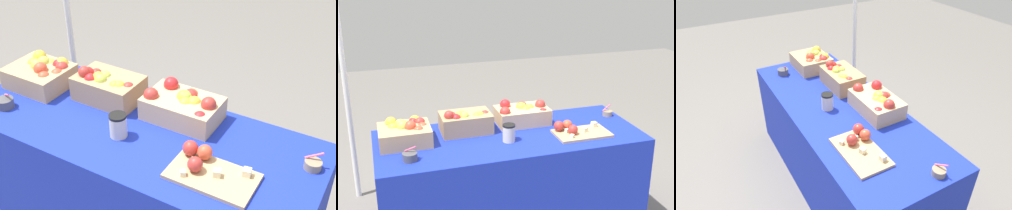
{
  "view_description": "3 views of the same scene",
  "coord_description": "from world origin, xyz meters",
  "views": [
    {
      "loc": [
        1.07,
        -1.52,
        2.08
      ],
      "look_at": [
        0.18,
        0.01,
        0.93
      ],
      "focal_mm": 47.69,
      "sensor_mm": 36.0,
      "label": 1
    },
    {
      "loc": [
        -0.92,
        -2.83,
        2.03
      ],
      "look_at": [
        -0.04,
        -0.03,
        0.98
      ],
      "focal_mm": 48.27,
      "sensor_mm": 36.0,
      "label": 2
    },
    {
      "loc": [
        1.66,
        -0.91,
        1.99
      ],
      "look_at": [
        0.07,
        -0.02,
        0.8
      ],
      "focal_mm": 32.44,
      "sensor_mm": 36.0,
      "label": 3
    }
  ],
  "objects": [
    {
      "name": "sample_bowl_mid",
      "position": [
        -0.73,
        -0.2,
        0.77
      ],
      "size": [
        0.09,
        0.09,
        0.09
      ],
      "color": "#4C4C51",
      "rests_on": "table"
    },
    {
      "name": "table",
      "position": [
        0.0,
        0.0,
        0.37
      ],
      "size": [
        1.9,
        0.76,
        0.74
      ],
      "primitive_type": "cube",
      "color": "#192DB7",
      "rests_on": "ground_plane"
    },
    {
      "name": "cutting_board_front",
      "position": [
        0.46,
        -0.12,
        0.77
      ],
      "size": [
        0.39,
        0.23,
        0.09
      ],
      "color": "tan",
      "rests_on": "table"
    },
    {
      "name": "coffee_cup",
      "position": [
        -0.04,
        -0.1,
        0.8
      ],
      "size": [
        0.09,
        0.09,
        0.12
      ],
      "color": "beige",
      "rests_on": "table"
    },
    {
      "name": "apple_crate_right",
      "position": [
        0.17,
        0.2,
        0.82
      ],
      "size": [
        0.39,
        0.26,
        0.18
      ],
      "color": "tan",
      "rests_on": "table"
    },
    {
      "name": "sample_bowl_near",
      "position": [
        0.86,
        0.14,
        0.76
      ],
      "size": [
        0.08,
        0.08,
        0.09
      ],
      "color": "gray",
      "rests_on": "table"
    },
    {
      "name": "apple_crate_middle",
      "position": [
        -0.29,
        0.16,
        0.82
      ],
      "size": [
        0.36,
        0.24,
        0.19
      ],
      "color": "tan",
      "rests_on": "table"
    },
    {
      "name": "apple_crate_left",
      "position": [
        -0.72,
        0.09,
        0.82
      ],
      "size": [
        0.35,
        0.29,
        0.17
      ],
      "color": "tan",
      "rests_on": "table"
    }
  ]
}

